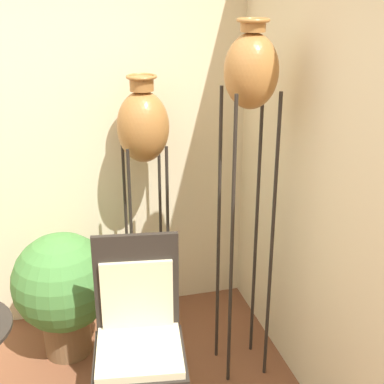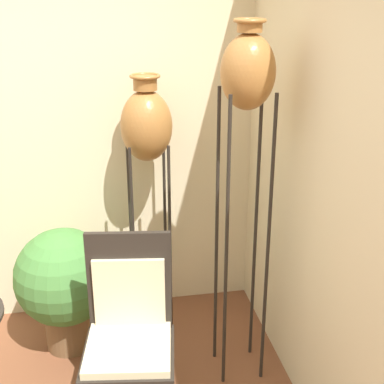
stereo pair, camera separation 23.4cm
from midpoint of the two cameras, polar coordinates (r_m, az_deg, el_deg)
name	(u,v)px [view 2 (the right image)]	position (r m, az deg, el deg)	size (l,w,h in m)	color
wall_back	(1,130)	(3.61, -18.00, 6.28)	(7.30, 0.06, 2.70)	beige
wall_right	(373,215)	(2.32, 21.56, -2.37)	(0.06, 7.30, 2.70)	beige
vase_stand_tall	(247,86)	(2.78, 8.39, 11.15)	(0.28, 0.28, 2.07)	#28231E
vase_stand_medium	(147,129)	(3.32, -2.85, 6.70)	(0.32, 0.32, 1.72)	#28231E
chair	(129,323)	(2.86, -4.35, -13.86)	(0.53, 0.52, 1.04)	#28231E
potted_plant	(64,282)	(3.47, -11.58, -9.40)	(0.62, 0.62, 0.82)	brown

